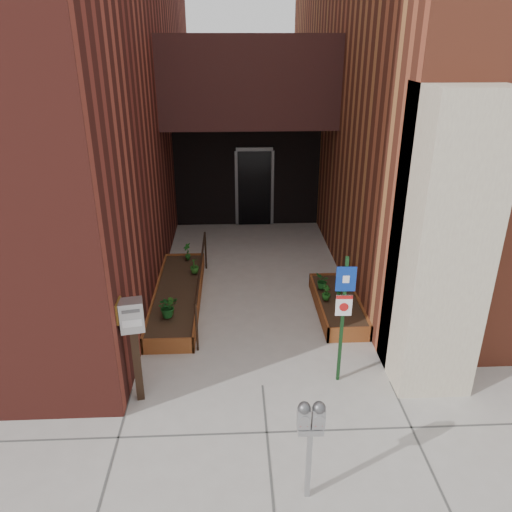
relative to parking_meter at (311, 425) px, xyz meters
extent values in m
plane|color=#9E9991|center=(-0.40, 2.03, -1.06)|extent=(80.00, 80.00, 0.00)
cube|color=brown|center=(5.60, 9.18, 3.94)|extent=(8.00, 13.70, 10.00)
cube|color=#B7A58C|center=(2.15, 2.23, 1.14)|extent=(1.10, 1.20, 4.40)
cube|color=black|center=(-0.40, 8.03, 2.94)|extent=(4.20, 2.00, 2.00)
cube|color=black|center=(-0.40, 9.43, 0.44)|extent=(4.00, 0.30, 3.00)
cube|color=black|center=(-0.20, 9.25, -0.01)|extent=(0.90, 0.06, 2.10)
cube|color=#B79338|center=(-2.39, 1.83, 0.44)|extent=(0.04, 0.30, 0.30)
cube|color=brown|center=(-1.95, 2.95, -0.91)|extent=(0.90, 0.04, 0.30)
cube|color=brown|center=(-1.95, 6.51, -0.91)|extent=(0.90, 0.04, 0.30)
cube|color=brown|center=(-2.38, 4.73, -0.91)|extent=(0.04, 3.60, 0.30)
cube|color=brown|center=(-1.52, 4.73, -0.91)|extent=(0.04, 3.60, 0.30)
cube|color=black|center=(-1.95, 4.73, -0.93)|extent=(0.82, 3.52, 0.26)
cube|color=brown|center=(1.20, 3.15, -0.91)|extent=(0.80, 0.04, 0.30)
cube|color=brown|center=(1.20, 5.31, -0.91)|extent=(0.80, 0.04, 0.30)
cube|color=brown|center=(0.82, 4.23, -0.91)|extent=(0.04, 2.20, 0.30)
cube|color=brown|center=(1.58, 4.23, -0.91)|extent=(0.04, 2.20, 0.30)
cube|color=black|center=(1.20, 4.23, -0.93)|extent=(0.72, 2.12, 0.26)
cylinder|color=black|center=(-1.45, 3.03, -0.61)|extent=(0.04, 0.04, 0.90)
cylinder|color=black|center=(-1.45, 6.33, -0.61)|extent=(0.04, 0.04, 0.90)
cylinder|color=black|center=(-1.45, 4.68, -0.18)|extent=(0.04, 3.30, 0.04)
cube|color=gray|center=(0.00, 0.00, -0.58)|extent=(0.06, 0.06, 0.95)
cube|color=gray|center=(0.00, 0.00, -0.07)|extent=(0.29, 0.12, 0.08)
cube|color=gray|center=(-0.08, 0.00, 0.10)|extent=(0.14, 0.10, 0.25)
sphere|color=#59595B|center=(-0.08, 0.00, 0.24)|extent=(0.14, 0.14, 0.14)
cube|color=white|center=(-0.08, -0.05, 0.12)|extent=(0.09, 0.01, 0.05)
cube|color=#B21414|center=(-0.08, -0.05, 0.04)|extent=(0.09, 0.01, 0.03)
cube|color=gray|center=(0.08, 0.00, 0.10)|extent=(0.14, 0.10, 0.25)
sphere|color=#59595B|center=(0.08, 0.00, 0.24)|extent=(0.14, 0.14, 0.14)
cube|color=white|center=(0.08, -0.05, 0.12)|extent=(0.09, 0.01, 0.05)
cube|color=#B21414|center=(0.08, -0.05, 0.04)|extent=(0.09, 0.01, 0.03)
cube|color=#133517|center=(0.79, 2.13, 0.00)|extent=(0.05, 0.05, 2.11)
cube|color=navy|center=(0.79, 2.10, 0.72)|extent=(0.29, 0.03, 0.38)
cube|color=white|center=(0.79, 2.09, 0.72)|extent=(0.10, 0.02, 0.11)
cube|color=white|center=(0.79, 2.10, 0.28)|extent=(0.24, 0.03, 0.34)
cube|color=#B21414|center=(0.79, 2.09, 0.42)|extent=(0.24, 0.02, 0.06)
cylinder|color=#B21414|center=(0.78, 2.09, 0.26)|extent=(0.13, 0.02, 0.13)
cube|color=black|center=(-2.23, 1.83, -0.46)|extent=(0.13, 0.13, 1.20)
cube|color=#B3B3B5|center=(-2.23, 1.83, 0.36)|extent=(0.37, 0.30, 0.46)
cube|color=#59595B|center=(-2.20, 1.70, 0.49)|extent=(0.24, 0.06, 0.04)
cube|color=white|center=(-2.20, 1.70, 0.31)|extent=(0.26, 0.06, 0.11)
imported|color=#164F1B|center=(-2.01, 3.68, -0.56)|extent=(0.48, 0.48, 0.40)
imported|color=#29621C|center=(-1.98, 3.75, -0.60)|extent=(0.23, 0.23, 0.32)
imported|color=#215819|center=(-1.65, 5.48, -0.59)|extent=(0.26, 0.26, 0.34)
imported|color=#1C621D|center=(-1.86, 6.18, -0.56)|extent=(0.28, 0.28, 0.39)
imported|color=#195217|center=(0.95, 4.17, -0.61)|extent=(0.24, 0.24, 0.30)
imported|color=#17511D|center=(1.23, 4.29, -0.61)|extent=(0.20, 0.20, 0.30)
imported|color=#18551C|center=(0.95, 4.62, -0.59)|extent=(0.36, 0.36, 0.33)
camera|label=1|loc=(-0.80, -4.19, 3.88)|focal=35.00mm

